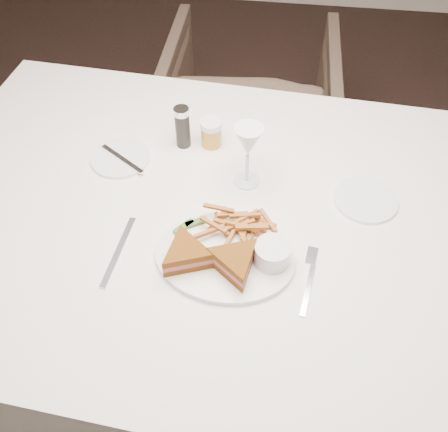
% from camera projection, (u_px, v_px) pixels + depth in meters
% --- Properties ---
extents(ground, '(5.00, 5.00, 0.00)m').
position_uv_depth(ground, '(275.00, 313.00, 1.89)').
color(ground, black).
rests_on(ground, ground).
extents(table, '(1.69, 1.19, 0.75)m').
position_uv_depth(table, '(226.00, 296.00, 1.51)').
color(table, white).
rests_on(table, ground).
extents(chair_far, '(0.71, 0.66, 0.72)m').
position_uv_depth(chair_far, '(249.00, 106.00, 2.15)').
color(chair_far, '#47362C').
rests_on(chair_far, ground).
extents(table_setting, '(0.81, 0.64, 0.18)m').
position_uv_depth(table_setting, '(229.00, 217.00, 1.17)').
color(table_setting, white).
rests_on(table_setting, table).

